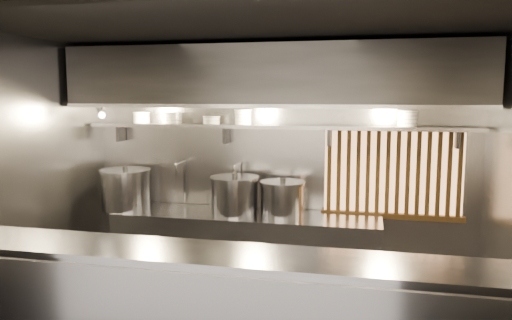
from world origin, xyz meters
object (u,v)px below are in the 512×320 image
at_px(stock_pot_right, 235,195).
at_px(pendant_bulb, 265,120).
at_px(stock_pot_left, 126,189).
at_px(heat_lamp, 100,110).
at_px(stock_pot_mid, 283,198).

bearing_deg(stock_pot_right, pendant_bulb, 14.70).
xyz_separation_m(pendant_bulb, stock_pot_left, (-1.65, -0.11, -0.83)).
relative_size(pendant_bulb, stock_pot_left, 0.26).
bearing_deg(heat_lamp, stock_pot_mid, 8.52).
bearing_deg(stock_pot_mid, heat_lamp, -171.48).
height_order(heat_lamp, stock_pot_left, heat_lamp).
bearing_deg(heat_lamp, stock_pot_left, 58.62).
relative_size(pendant_bulb, stock_pot_right, 0.26).
bearing_deg(pendant_bulb, stock_pot_left, -176.29).
height_order(heat_lamp, pendant_bulb, heat_lamp).
distance_m(heat_lamp, stock_pot_right, 1.77).
relative_size(pendant_bulb, stock_pot_mid, 0.31).
distance_m(heat_lamp, stock_pot_mid, 2.26).
bearing_deg(pendant_bulb, stock_pot_mid, -12.40).
xyz_separation_m(stock_pot_left, stock_pot_right, (1.33, 0.02, -0.02)).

